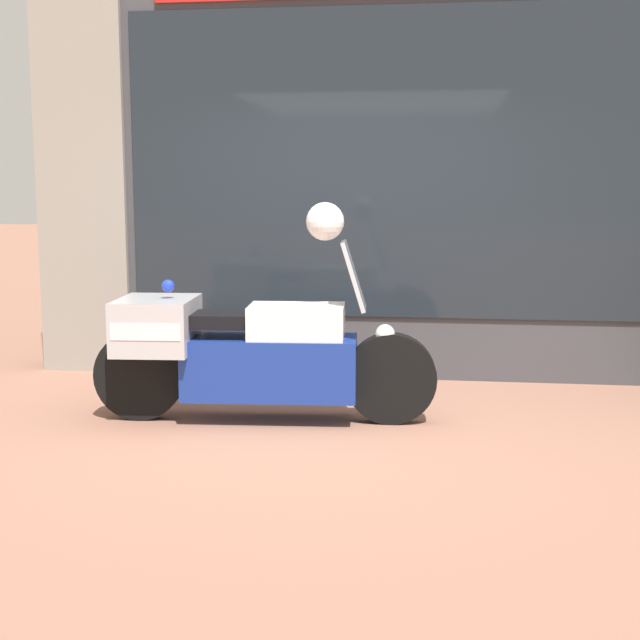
% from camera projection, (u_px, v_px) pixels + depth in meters
% --- Properties ---
extents(ground_plane, '(60.00, 60.00, 0.00)m').
position_uv_depth(ground_plane, '(338.00, 434.00, 6.06)').
color(ground_plane, '#9E6B56').
extents(shop_building, '(5.82, 0.55, 3.59)m').
position_uv_depth(shop_building, '(322.00, 170.00, 7.79)').
color(shop_building, '#424247').
rests_on(shop_building, ground).
extents(window_display, '(4.56, 0.30, 2.12)m').
position_uv_depth(window_display, '(401.00, 319.00, 7.93)').
color(window_display, slate).
rests_on(window_display, ground).
extents(paramedic_motorcycle, '(2.46, 0.70, 1.30)m').
position_uv_depth(paramedic_motorcycle, '(242.00, 350.00, 6.34)').
color(paramedic_motorcycle, black).
rests_on(paramedic_motorcycle, ground).
extents(white_helmet, '(0.27, 0.27, 0.27)m').
position_uv_depth(white_helmet, '(325.00, 221.00, 6.16)').
color(white_helmet, white).
rests_on(white_helmet, paramedic_motorcycle).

